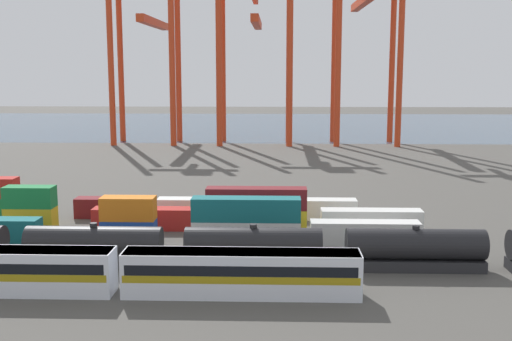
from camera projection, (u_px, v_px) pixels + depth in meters
ground_plane at (259, 174)px, 117.00m from camera, size 420.00×420.00×0.00m
harbour_water at (267, 125)px, 219.26m from camera, size 400.00×110.00×0.01m
passenger_train at (119, 270)px, 54.55m from camera, size 41.69×3.14×3.90m
freight_tank_row at (253, 247)px, 61.69m from camera, size 76.12×2.95×4.41m
shipping_container_0 at (13, 230)px, 71.51m from camera, size 6.04×2.44×2.60m
shipping_container_1 at (129, 231)px, 71.08m from camera, size 6.04×2.44×2.60m
shipping_container_2 at (128, 208)px, 70.66m from camera, size 6.04×2.44×2.60m
shipping_container_3 at (246, 232)px, 70.64m from camera, size 12.10×2.44×2.60m
shipping_container_4 at (246, 209)px, 70.23m from camera, size 12.10×2.44×2.60m
shipping_container_5 at (365, 233)px, 70.21m from camera, size 12.10×2.44×2.60m
shipping_container_6 at (31, 218)px, 77.40m from camera, size 6.04×2.44×2.60m
shipping_container_7 at (30, 197)px, 76.99m from camera, size 6.04×2.44×2.60m
shipping_container_8 at (143, 218)px, 76.95m from camera, size 12.10×2.44×2.60m
shipping_container_9 at (256, 219)px, 76.49m from camera, size 12.10×2.44×2.60m
shipping_container_10 at (256, 198)px, 76.08m from camera, size 12.10×2.44×2.60m
shipping_container_11 at (371, 220)px, 76.04m from camera, size 12.10×2.44×2.60m
shipping_container_14 at (99, 207)px, 83.06m from camera, size 6.04×2.44×2.60m
shipping_container_15 at (204, 208)px, 82.61m from camera, size 12.10×2.44×2.60m
shipping_container_16 at (310, 209)px, 82.15m from camera, size 12.10×2.44×2.60m
gantry_crane_west at (147, 37)px, 164.37m from camera, size 17.01×36.60×45.91m
gantry_crane_central at (255, 42)px, 163.39m from camera, size 19.18×34.86×42.39m
gantry_crane_east at (366, 25)px, 161.50m from camera, size 16.79×34.47×50.53m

